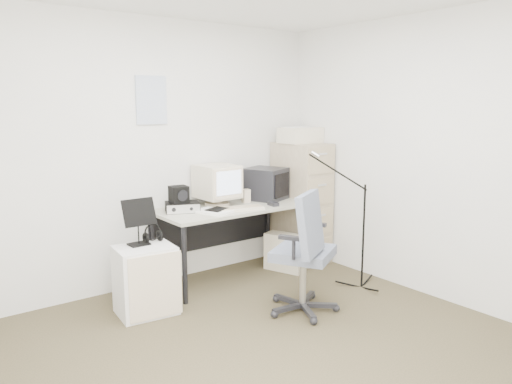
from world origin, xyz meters
TOP-DOWN VIEW (x-y plane):
  - floor at (0.00, 0.00)m, footprint 3.60×3.60m
  - wall_back at (0.00, 1.80)m, footprint 3.60×0.02m
  - wall_right at (1.80, 0.00)m, footprint 0.02×3.60m
  - wall_calendar at (-0.02, 1.79)m, footprint 0.30×0.02m
  - filing_cabinet at (1.58, 1.48)m, footprint 0.40×0.60m
  - printer at (1.58, 1.51)m, footprint 0.43×0.29m
  - desk at (0.63, 1.45)m, footprint 1.50×0.70m
  - crt_monitor at (0.55, 1.59)m, footprint 0.37×0.39m
  - crt_tv at (1.12, 1.54)m, footprint 0.47×0.49m
  - desk_speaker at (0.86, 1.52)m, footprint 0.08×0.08m
  - keyboard at (0.58, 1.26)m, footprint 0.50×0.28m
  - mouse at (0.97, 1.22)m, footprint 0.08×0.12m
  - radio_receiver at (0.13, 1.53)m, footprint 0.37×0.33m
  - radio_speaker at (0.09, 1.52)m, footprint 0.17×0.16m
  - papers at (0.33, 1.31)m, footprint 0.33×0.38m
  - pc_tower at (1.20, 1.30)m, footprint 0.31×0.45m
  - office_chair at (0.63, 0.42)m, footprint 0.82×0.82m
  - side_cart at (-0.42, 1.18)m, footprint 0.50×0.42m
  - music_stand at (-0.44, 1.25)m, footprint 0.29×0.18m
  - headphones at (-0.30, 1.27)m, footprint 0.21×0.21m
  - mic_stand at (1.47, 0.49)m, footprint 0.03×0.03m

SIDE VIEW (x-z plane):
  - floor at x=0.00m, z-range -0.01..0.00m
  - pc_tower at x=1.20m, z-range 0.00..0.39m
  - side_cart at x=-0.42m, z-range 0.00..0.57m
  - desk at x=0.63m, z-range 0.00..0.73m
  - office_chair at x=0.63m, z-range 0.00..1.05m
  - headphones at x=-0.30m, z-range 0.61..0.64m
  - mic_stand at x=1.47m, z-range 0.00..1.29m
  - filing_cabinet at x=1.58m, z-range 0.00..1.30m
  - papers at x=0.33m, z-range 0.73..0.75m
  - keyboard at x=0.58m, z-range 0.73..0.76m
  - mouse at x=0.97m, z-range 0.73..0.76m
  - music_stand at x=-0.44m, z-range 0.57..0.97m
  - radio_receiver at x=0.13m, z-range 0.73..0.82m
  - desk_speaker at x=0.86m, z-range 0.73..0.86m
  - crt_tv at x=1.12m, z-range 0.73..1.06m
  - radio_speaker at x=0.09m, z-range 0.82..0.97m
  - crt_monitor at x=0.55m, z-range 0.73..1.13m
  - wall_back at x=0.00m, z-range 0.00..2.50m
  - wall_right at x=1.80m, z-range 0.00..2.50m
  - printer at x=1.58m, z-range 1.30..1.47m
  - wall_calendar at x=-0.02m, z-range 1.53..1.97m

